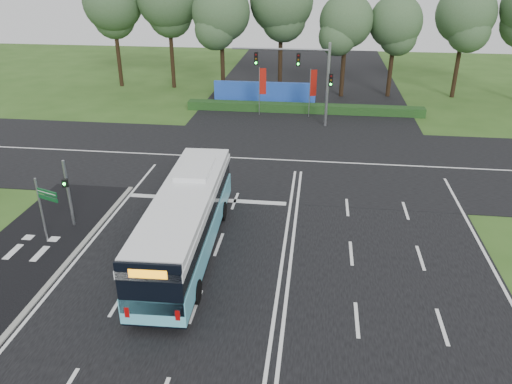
{
  "coord_description": "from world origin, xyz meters",
  "views": [
    {
      "loc": [
        1.3,
        -21.24,
        13.15
      ],
      "look_at": [
        -1.66,
        2.0,
        2.13
      ],
      "focal_mm": 35.0,
      "sensor_mm": 36.0,
      "label": 1
    }
  ],
  "objects": [
    {
      "name": "city_bus",
      "position": [
        -4.66,
        -0.83,
        1.77
      ],
      "size": [
        2.99,
        12.34,
        3.52
      ],
      "rotation": [
        0.0,
        0.0,
        0.04
      ],
      "color": "#61C7E1",
      "rests_on": "ground"
    },
    {
      "name": "banner_flag_left",
      "position": [
        -3.82,
        23.2,
        2.86
      ],
      "size": [
        0.65,
        0.12,
        4.38
      ],
      "rotation": [
        0.0,
        0.0,
        0.11
      ],
      "color": "gray",
      "rests_on": "ground"
    },
    {
      "name": "eucalyptus_row",
      "position": [
        -1.12,
        31.99,
        8.64
      ],
      "size": [
        48.45,
        8.76,
        12.69
      ],
      "color": "black",
      "rests_on": "ground"
    },
    {
      "name": "ground",
      "position": [
        0.0,
        0.0,
        0.0
      ],
      "size": [
        120.0,
        120.0,
        0.0
      ],
      "primitive_type": "plane",
      "color": "#2E511B",
      "rests_on": "ground"
    },
    {
      "name": "hedge",
      "position": [
        0.0,
        24.5,
        0.4
      ],
      "size": [
        22.0,
        1.2,
        0.8
      ],
      "primitive_type": "cube",
      "color": "#143613",
      "rests_on": "ground"
    },
    {
      "name": "kerb_strip",
      "position": [
        -10.1,
        -3.0,
        0.06
      ],
      "size": [
        0.25,
        18.0,
        0.12
      ],
      "primitive_type": "cube",
      "color": "gray",
      "rests_on": "ground"
    },
    {
      "name": "blue_hoarding",
      "position": [
        -4.0,
        27.0,
        1.1
      ],
      "size": [
        10.0,
        0.3,
        2.2
      ],
      "primitive_type": "cube",
      "color": "blue",
      "rests_on": "ground"
    },
    {
      "name": "pedestrian_signal",
      "position": [
        -11.48,
        0.98,
        2.07
      ],
      "size": [
        0.35,
        0.43,
        3.78
      ],
      "rotation": [
        0.0,
        0.0,
        0.39
      ],
      "color": "gray",
      "rests_on": "ground"
    },
    {
      "name": "road_cross",
      "position": [
        0.0,
        12.0,
        0.03
      ],
      "size": [
        120.0,
        14.0,
        0.05
      ],
      "primitive_type": "cube",
      "color": "black",
      "rests_on": "ground"
    },
    {
      "name": "traffic_light_gantry",
      "position": [
        0.21,
        20.5,
        4.66
      ],
      "size": [
        8.41,
        0.28,
        7.0
      ],
      "color": "gray",
      "rests_on": "ground"
    },
    {
      "name": "bike_path",
      "position": [
        -12.5,
        -3.0,
        0.03
      ],
      "size": [
        5.0,
        18.0,
        0.06
      ],
      "primitive_type": "cube",
      "color": "black",
      "rests_on": "ground"
    },
    {
      "name": "road_main",
      "position": [
        0.0,
        0.0,
        0.02
      ],
      "size": [
        20.0,
        120.0,
        0.04
      ],
      "primitive_type": "cube",
      "color": "black",
      "rests_on": "ground"
    },
    {
      "name": "banner_flag_mid",
      "position": [
        0.72,
        23.11,
        2.86
      ],
      "size": [
        0.61,
        0.28,
        4.37
      ],
      "rotation": [
        0.0,
        0.0,
        0.38
      ],
      "color": "gray",
      "rests_on": "ground"
    },
    {
      "name": "street_sign",
      "position": [
        -11.8,
        -0.82,
        2.24
      ],
      "size": [
        1.29,
        0.54,
        3.51
      ],
      "rotation": [
        0.0,
        0.0,
        -0.36
      ],
      "color": "gray",
      "rests_on": "ground"
    }
  ]
}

